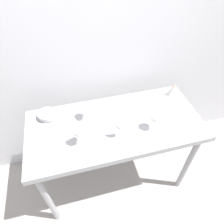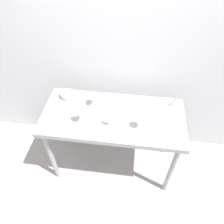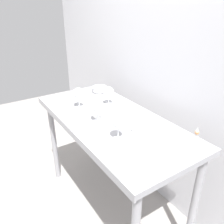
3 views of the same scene
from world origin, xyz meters
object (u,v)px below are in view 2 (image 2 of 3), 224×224
Objects in this scene: decanter_funnel at (174,103)px; wine_glass_near_center at (111,115)px; wine_glass_far_left at (93,97)px; tasting_sheet_upper at (78,108)px; wine_glass_near_right at (142,119)px; tasting_sheet_lower at (104,113)px; open_notebook at (138,108)px; wine_glass_near_left at (80,112)px; tasting_bowl at (67,94)px.

wine_glass_near_center is at bearing -151.83° from decanter_funnel.
wine_glass_far_left is 0.20m from tasting_sheet_upper.
wine_glass_near_right is 0.41m from tasting_sheet_lower.
wine_glass_near_right is at bearing -85.91° from open_notebook.
decanter_funnel is at bearing 6.19° from wine_glass_far_left.
wine_glass_near_left is 0.27m from tasting_sheet_lower.
tasting_sheet_upper is at bearing -170.72° from decanter_funnel.
wine_glass_far_left is at bearing 132.89° from wine_glass_near_center.
wine_glass_far_left is (0.08, 0.23, -0.01)m from wine_glass_near_left.
wine_glass_near_left is at bearing -141.55° from tasting_sheet_lower.
tasting_bowl is at bearing 161.38° from tasting_sheet_lower.
wine_glass_near_center reaches higher than tasting_sheet_lower.
tasting_sheet_lower is (0.27, -0.04, 0.00)m from tasting_sheet_upper.
open_notebook is (0.24, 0.24, -0.11)m from wine_glass_near_center.
wine_glass_near_right reaches higher than tasting_bowl.
wine_glass_near_center is 0.73× the size of tasting_sheet_upper.
wine_glass_near_left is 1.01× the size of wine_glass_near_center.
wine_glass_near_right is at bearing -26.33° from wine_glass_far_left.
wine_glass_near_center is 1.01× the size of wine_glass_near_right.
wine_glass_near_right is at bearing -13.43° from tasting_sheet_lower.
tasting_bowl is (-0.23, 0.33, -0.09)m from wine_glass_near_left.
wine_glass_far_left is at bearing 177.18° from open_notebook.
open_notebook reaches higher than tasting_sheet_upper.
wine_glass_near_left reaches higher than wine_glass_far_left.
tasting_sheet_lower is (-0.09, 0.12, -0.12)m from wine_glass_near_center.
tasting_sheet_lower is 0.72m from decanter_funnel.
wine_glass_far_left is at bearing 153.67° from wine_glass_near_right.
tasting_bowl reaches higher than tasting_sheet_lower.
wine_glass_near_center is at bearing -40.96° from tasting_sheet_upper.
decanter_funnel is (0.32, 0.33, -0.07)m from wine_glass_near_right.
wine_glass_far_left is at bearing 144.68° from tasting_sheet_lower.
wine_glass_far_left is 0.94× the size of wine_glass_near_right.
wine_glass_near_right is 0.47m from decanter_funnel.
wine_glass_near_center is at bearing -47.11° from wine_glass_far_left.
wine_glass_near_left is 0.95m from decanter_funnel.
wine_glass_near_left is 0.43× the size of open_notebook.
tasting_sheet_upper is 1.63× the size of decanter_funnel.
tasting_bowl is (-0.76, 0.08, 0.02)m from open_notebook.
tasting_bowl is (-0.16, 0.16, 0.03)m from tasting_sheet_upper.
wine_glass_near_center is 0.62m from tasting_bowl.
wine_glass_near_left is 1.16× the size of tasting_bowl.
wine_glass_near_center is 0.42m from tasting_sheet_upper.
tasting_sheet_lower is 0.47m from tasting_bowl.
wine_glass_far_left is at bearing -173.81° from decanter_funnel.
tasting_sheet_upper is (-0.64, 0.17, -0.12)m from wine_glass_near_right.
open_notebook is at bearing 1.24° from wine_glass_far_left.
decanter_funnel is at bearing 28.17° from wine_glass_near_center.
wine_glass_near_left is 0.41m from tasting_bowl.
wine_glass_near_right is 0.87m from tasting_bowl.
tasting_sheet_lower is at bearing 31.97° from wine_glass_near_left.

